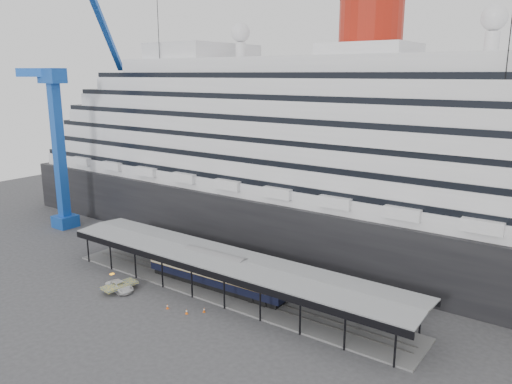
# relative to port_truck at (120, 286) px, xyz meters

# --- Properties ---
(ground) EXTENTS (200.00, 200.00, 0.00)m
(ground) POSITION_rel_port_truck_xyz_m (12.71, 3.57, -0.67)
(ground) COLOR #37373A
(ground) RESTS_ON ground
(cruise_ship) EXTENTS (130.00, 30.00, 43.90)m
(cruise_ship) POSITION_rel_port_truck_xyz_m (12.76, 35.57, 17.68)
(cruise_ship) COLOR black
(cruise_ship) RESTS_ON ground
(platform_canopy) EXTENTS (56.00, 9.18, 5.30)m
(platform_canopy) POSITION_rel_port_truck_xyz_m (12.71, 8.57, 1.69)
(platform_canopy) COLOR slate
(platform_canopy) RESTS_ON ground
(crane_blue) EXTENTS (22.63, 19.19, 47.60)m
(crane_blue) POSITION_rel_port_truck_xyz_m (-32.40, 14.19, 19.29)
(crane_blue) COLOR #174CB0
(crane_blue) RESTS_ON ground
(port_truck) EXTENTS (5.07, 2.84, 1.34)m
(port_truck) POSITION_rel_port_truck_xyz_m (0.00, 0.00, 0.00)
(port_truck) COLOR silver
(port_truck) RESTS_ON ground
(pullman_carriage) EXTENTS (23.12, 3.64, 22.62)m
(pullman_carriage) POSITION_rel_port_truck_xyz_m (10.61, 8.57, 2.07)
(pullman_carriage) COLOR black
(pullman_carriage) RESTS_ON ground
(traffic_cone_left) EXTENTS (0.41, 0.41, 0.65)m
(traffic_cone_left) POSITION_rel_port_truck_xyz_m (9.55, 0.00, -0.34)
(traffic_cone_left) COLOR #FC5C0E
(traffic_cone_left) RESTS_ON ground
(traffic_cone_mid) EXTENTS (0.46, 0.46, 0.68)m
(traffic_cone_mid) POSITION_rel_port_truck_xyz_m (12.63, 0.39, -0.33)
(traffic_cone_mid) COLOR orange
(traffic_cone_mid) RESTS_ON ground
(traffic_cone_right) EXTENTS (0.41, 0.41, 0.65)m
(traffic_cone_right) POSITION_rel_port_truck_xyz_m (14.14, 2.08, -0.34)
(traffic_cone_right) COLOR #DC560C
(traffic_cone_right) RESTS_ON ground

